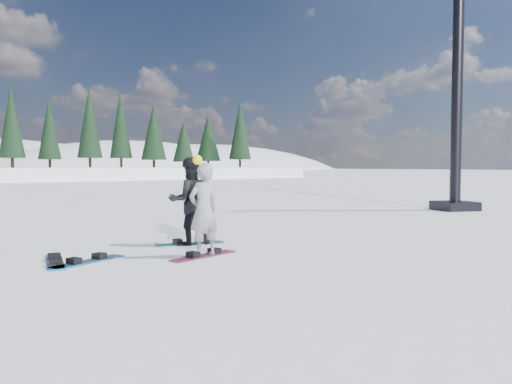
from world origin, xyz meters
The scene contains 8 objects.
ground centered at (0.00, 0.00, 0.00)m, with size 420.00×420.00×0.00m, color white.
lift_tower centered at (12.05, 2.49, 3.73)m, with size 2.44×1.78×9.15m.
snowboarder_woman centered at (-0.90, -0.31, 0.90)m, with size 0.70×0.51×1.93m.
snowboarder_man centered at (-0.37, 1.18, 0.96)m, with size 0.93×0.73×1.92m, color black.
snowboard_woman centered at (-0.89, -0.30, 0.01)m, with size 1.50×0.28×0.03m, color #8E1F4B.
snowboard_man centered at (-0.37, 1.18, 0.01)m, with size 1.50×0.28×0.03m, color teal.
snowboard_loose_c centered at (-2.87, 0.44, 0.01)m, with size 1.50×0.28×0.03m, color #1B5D96.
snowboard_loose_a centered at (-3.34, 0.74, 0.01)m, with size 1.50×0.28×0.03m, color #1A5292.
Camera 1 is at (-5.69, -8.45, 1.73)m, focal length 35.00 mm.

